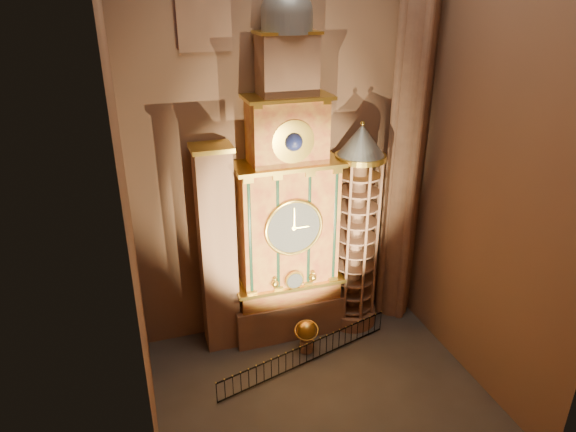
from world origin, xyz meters
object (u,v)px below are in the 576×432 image
object	(u,v)px
astronomical_clock	(287,212)
celestial_globe	(306,334)
portrait_tower	(217,251)
iron_railing	(307,354)
stair_turret	(356,231)

from	to	relation	value
astronomical_clock	celestial_globe	bearing A→B (deg)	-79.95
astronomical_clock	portrait_tower	world-z (taller)	astronomical_clock
astronomical_clock	celestial_globe	xyz separation A→B (m)	(0.35, -1.96, -5.66)
celestial_globe	portrait_tower	bearing A→B (deg)	152.18
astronomical_clock	iron_railing	world-z (taller)	astronomical_clock
portrait_tower	celestial_globe	world-z (taller)	portrait_tower
celestial_globe	iron_railing	world-z (taller)	celestial_globe
stair_turret	celestial_globe	world-z (taller)	stair_turret
portrait_tower	stair_turret	size ratio (longest dim) A/B	0.94
stair_turret	iron_railing	bearing A→B (deg)	-143.00
celestial_globe	iron_railing	distance (m)	1.06
portrait_tower	stair_turret	distance (m)	6.91
portrait_tower	stair_turret	world-z (taller)	stair_turret
astronomical_clock	iron_railing	bearing A→B (deg)	-89.32
astronomical_clock	iron_railing	distance (m)	6.73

